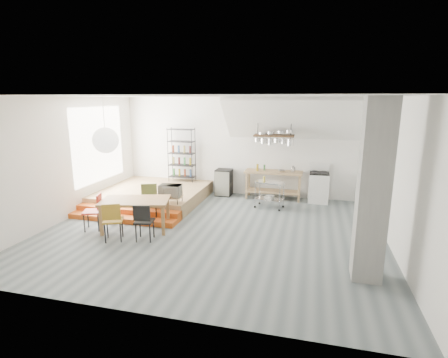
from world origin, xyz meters
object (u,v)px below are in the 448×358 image
(dining_table, at_px, (135,203))
(mini_fridge, at_px, (224,182))
(stove, at_px, (319,187))
(rolling_cart, at_px, (269,191))

(dining_table, xyz_separation_m, mini_fridge, (1.30, 3.58, -0.25))
(stove, distance_m, mini_fridge, 3.04)
(mini_fridge, bearing_deg, dining_table, -110.02)
(dining_table, bearing_deg, rolling_cart, 25.99)
(rolling_cart, xyz_separation_m, mini_fridge, (-1.64, 1.03, -0.08))
(stove, height_order, dining_table, stove)
(stove, xyz_separation_m, mini_fridge, (-3.03, 0.04, -0.05))
(dining_table, bearing_deg, mini_fridge, 55.09)
(rolling_cart, height_order, mini_fridge, mini_fridge)
(dining_table, height_order, mini_fridge, mini_fridge)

